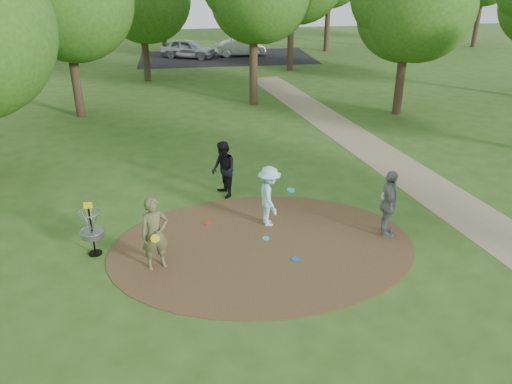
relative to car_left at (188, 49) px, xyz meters
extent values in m
plane|color=#2D5119|center=(1.08, -30.26, -0.75)|extent=(100.00, 100.00, 0.00)
cylinder|color=#47301C|center=(1.08, -30.26, -0.74)|extent=(8.40, 8.40, 0.02)
cube|color=#8C7A5B|center=(7.58, -28.26, -0.74)|extent=(7.55, 39.89, 0.01)
cube|color=black|center=(3.08, -0.26, -0.74)|extent=(14.00, 8.00, 0.01)
imported|color=brown|center=(-1.75, -30.85, 0.22)|extent=(0.81, 0.65, 1.95)
cylinder|color=yellow|center=(-1.73, -31.18, 0.28)|extent=(0.22, 0.04, 0.22)
imported|color=#98DBE3|center=(1.47, -29.02, 0.17)|extent=(0.74, 1.21, 1.83)
cylinder|color=#0C93CC|center=(2.11, -29.02, 0.32)|extent=(0.28, 0.28, 0.08)
imported|color=black|center=(0.34, -26.84, 0.19)|extent=(0.93, 1.07, 1.88)
cylinder|color=#0B3CC4|center=(0.55, -26.84, 0.09)|extent=(0.23, 0.10, 0.22)
imported|color=gray|center=(4.64, -30.19, 0.24)|extent=(0.77, 1.25, 1.98)
cylinder|color=white|center=(4.48, -30.21, 0.52)|extent=(0.23, 0.11, 0.22)
cylinder|color=#19B1CA|center=(1.23, -29.89, -0.72)|extent=(0.22, 0.22, 0.02)
cylinder|color=blue|center=(1.81, -31.07, -0.72)|extent=(0.22, 0.22, 0.02)
cylinder|color=red|center=(-0.34, -28.72, -0.72)|extent=(0.22, 0.22, 0.02)
imported|color=#B5B9BD|center=(0.00, 0.00, 0.00)|extent=(4.73, 3.44, 1.50)
imported|color=#B2B4BA|center=(4.29, 0.21, -0.07)|extent=(4.16, 1.60, 1.35)
cylinder|color=black|center=(-3.42, -29.96, -0.07)|extent=(0.05, 0.05, 1.35)
cylinder|color=black|center=(-3.42, -29.96, -0.73)|extent=(0.36, 0.36, 0.04)
cylinder|color=gray|center=(-3.42, -29.96, -0.13)|extent=(0.60, 0.60, 0.16)
torus|color=gray|center=(-3.42, -29.96, -0.05)|extent=(0.63, 0.63, 0.03)
torus|color=gray|center=(-3.42, -29.96, 0.50)|extent=(0.58, 0.58, 0.02)
cube|color=yellow|center=(-3.42, -29.96, 0.70)|extent=(0.22, 0.02, 0.18)
cylinder|color=#332316|center=(-5.92, -16.26, 1.15)|extent=(0.44, 0.44, 3.80)
sphere|color=#2A4F15|center=(-5.92, -16.26, 4.60)|extent=(5.62, 5.62, 5.62)
cylinder|color=#332316|center=(3.08, -15.26, 1.34)|extent=(0.44, 0.44, 4.18)
cylinder|color=#332316|center=(10.08, -18.26, 1.06)|extent=(0.44, 0.44, 3.61)
sphere|color=#2A4F15|center=(10.08, -18.26, 4.28)|extent=(5.17, 5.17, 5.17)
cylinder|color=#332316|center=(-2.92, -8.26, 0.96)|extent=(0.44, 0.44, 3.42)
sphere|color=#2A4F15|center=(-2.92, -8.26, 4.15)|extent=(5.38, 5.38, 5.38)
cylinder|color=#332316|center=(7.08, -6.26, 1.44)|extent=(0.44, 0.44, 4.37)
camera|label=1|loc=(-0.92, -41.93, 6.37)|focal=35.00mm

